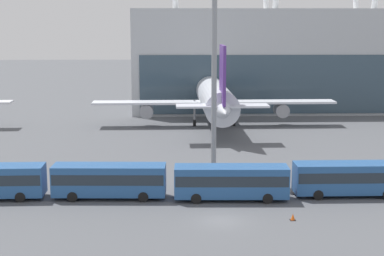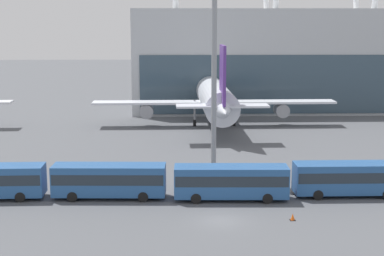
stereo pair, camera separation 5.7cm
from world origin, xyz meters
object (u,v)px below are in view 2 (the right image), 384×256
Objects in this scene: airliner_at_gate_far at (214,96)px; shuttle_bus_2 at (231,180)px; floodlight_mast at (214,45)px; shuttle_bus_1 at (109,179)px; traffic_cone_0 at (293,217)px; shuttle_bus_3 at (350,177)px.

airliner_at_gate_far reaches higher than shuttle_bus_2.
shuttle_bus_2 is 16.47m from floodlight_mast.
traffic_cone_0 is (16.70, -7.13, -1.66)m from shuttle_bus_1.
shuttle_bus_3 reaches higher than traffic_cone_0.
traffic_cone_0 is at bearing -50.41° from shuttle_bus_2.
airliner_at_gate_far is at bearing 90.10° from shuttle_bus_2.
shuttle_bus_1 is at bearing 177.28° from shuttle_bus_2.
shuttle_bus_2 is at bearing 177.71° from airliner_at_gate_far.
shuttle_bus_2 is 8.03m from traffic_cone_0.
shuttle_bus_1 and shuttle_bus_3 have the same top height.
airliner_at_gate_far is 48.49m from traffic_cone_0.
shuttle_bus_2 is (11.88, -0.93, 0.00)m from shuttle_bus_1.
shuttle_bus_2 and shuttle_bus_3 have the same top height.
shuttle_bus_1 is 18.19× the size of traffic_cone_0.
floodlight_mast is at bearing 175.35° from airliner_at_gate_far.
shuttle_bus_2 is 11.91m from shuttle_bus_3.
shuttle_bus_2 is at bearing -175.76° from shuttle_bus_3.
shuttle_bus_1 reaches higher than traffic_cone_0.
shuttle_bus_1 is 0.48× the size of floodlight_mast.
shuttle_bus_1 is 19.24m from floodlight_mast.
floodlight_mast is at bearing 142.96° from shuttle_bus_3.
shuttle_bus_3 is 20.44m from floodlight_mast.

